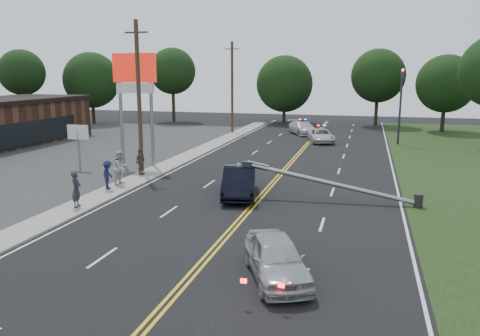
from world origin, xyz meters
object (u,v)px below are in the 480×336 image
(fallen_streetlight, at_px, (340,185))
(utility_pole_mid, at_px, (139,97))
(bystander_d, at_px, (140,161))
(bystander_b, at_px, (121,167))
(bystander_c, at_px, (108,175))
(utility_pole_far, at_px, (232,87))
(bystander_a, at_px, (76,189))
(waiting_sedan, at_px, (276,258))
(traffic_signal, at_px, (401,100))
(pylon_sign, at_px, (135,82))
(small_sign, at_px, (78,136))
(emergency_a, at_px, (321,136))
(emergency_b, at_px, (302,128))
(crashed_sedan, at_px, (239,182))

(fallen_streetlight, relative_size, utility_pole_mid, 0.94)
(bystander_d, bearing_deg, utility_pole_mid, 24.37)
(bystander_b, xyz_separation_m, bystander_c, (-0.11, -1.27, -0.18))
(utility_pole_far, xyz_separation_m, bystander_a, (0.92, -30.77, -4.07))
(utility_pole_far, relative_size, waiting_sedan, 2.40)
(bystander_c, bearing_deg, traffic_signal, -49.19)
(utility_pole_mid, relative_size, bystander_b, 4.97)
(pylon_sign, distance_m, bystander_a, 12.07)
(pylon_sign, distance_m, small_sign, 5.45)
(small_sign, relative_size, bystander_d, 1.75)
(emergency_a, height_order, bystander_c, bystander_c)
(bystander_a, bearing_deg, waiting_sedan, -128.87)
(utility_pole_mid, xyz_separation_m, emergency_a, (10.33, 17.49, -4.44))
(bystander_c, distance_m, bystander_d, 3.96)
(small_sign, distance_m, utility_pole_far, 22.68)
(utility_pole_far, relative_size, bystander_c, 6.06)
(bystander_c, bearing_deg, emergency_a, -36.36)
(bystander_d, bearing_deg, emergency_a, -27.06)
(utility_pole_far, relative_size, emergency_b, 1.98)
(traffic_signal, xyz_separation_m, bystander_c, (-17.03, -23.08, -3.26))
(pylon_sign, relative_size, bystander_b, 3.97)
(crashed_sedan, xyz_separation_m, emergency_a, (2.31, 21.70, -0.17))
(pylon_sign, relative_size, bystander_d, 4.52)
(traffic_signal, xyz_separation_m, utility_pole_mid, (-17.50, -18.00, 0.88))
(fallen_streetlight, bearing_deg, utility_pole_far, 117.24)
(emergency_a, relative_size, bystander_a, 2.58)
(small_sign, xyz_separation_m, bystander_d, (5.29, -1.13, -1.33))
(waiting_sedan, distance_m, bystander_c, 14.56)
(emergency_b, xyz_separation_m, bystander_a, (-6.83, -31.80, 0.28))
(bystander_c, bearing_deg, fallen_streetlight, -97.96)
(traffic_signal, height_order, bystander_d, traffic_signal)
(pylon_sign, xyz_separation_m, fallen_streetlight, (14.69, -6.00, -5.08))
(crashed_sedan, bearing_deg, emergency_a, 71.02)
(small_sign, distance_m, bystander_b, 6.71)
(bystander_b, bearing_deg, pylon_sign, 24.02)
(bystander_c, bearing_deg, bystander_b, -17.93)
(bystander_b, bearing_deg, bystander_c, -179.11)
(pylon_sign, bearing_deg, bystander_b, -72.02)
(small_sign, relative_size, waiting_sedan, 0.74)
(small_sign, distance_m, bystander_d, 5.57)
(traffic_signal, height_order, fallen_streetlight, traffic_signal)
(emergency_b, height_order, bystander_a, bystander_a)
(bystander_d, bearing_deg, bystander_c, -179.49)
(traffic_signal, distance_m, bystander_d, 25.79)
(pylon_sign, relative_size, waiting_sedan, 1.92)
(fallen_streetlight, height_order, utility_pole_mid, utility_pole_mid)
(small_sign, xyz_separation_m, utility_pole_mid, (4.80, 0.00, 2.75))
(emergency_a, xyz_separation_m, bystander_a, (-9.41, -26.26, 0.37))
(utility_pole_far, height_order, bystander_a, utility_pole_far)
(bystander_c, bearing_deg, waiting_sedan, -140.64)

